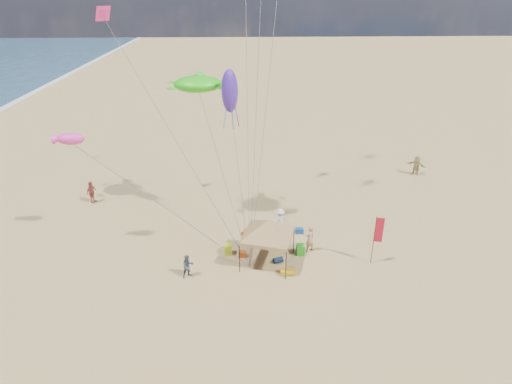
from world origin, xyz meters
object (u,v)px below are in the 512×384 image
cooler_red (243,254)px  person_near_b (188,266)px  feather_flag (378,233)px  chair_green (300,249)px  beach_cart (288,271)px  chair_yellow (228,249)px  person_far_a (91,192)px  person_near_c (280,220)px  person_near_a (310,239)px  cooler_blue (299,231)px  person_far_c (416,165)px  canopy_tent (268,222)px

cooler_red → person_near_b: person_near_b is taller
feather_flag → chair_green: (-4.49, 1.24, -1.87)m
beach_cart → chair_yellow: bearing=146.6°
cooler_red → person_far_a: bearing=145.2°
person_near_c → person_near_a: bearing=102.6°
cooler_blue → beach_cart: cooler_blue is taller
person_near_c → person_near_b: bearing=21.7°
person_near_b → person_near_c: 7.95m
person_near_b → person_far_c: (19.63, 14.84, 0.16)m
feather_flag → chair_yellow: 9.50m
chair_green → beach_cart: (-1.07, -2.14, -0.15)m
chair_green → beach_cart: chair_green is taller
canopy_tent → feather_flag: canopy_tent is taller
cooler_red → person_far_a: 14.66m
canopy_tent → cooler_blue: 5.11m
feather_flag → person_near_b: bearing=-175.6°
cooler_red → person_far_a: (-12.02, 8.35, 0.73)m
person_far_a → chair_yellow: bearing=-105.5°
feather_flag → person_far_c: size_ratio=1.81×
person_near_c → person_far_c: size_ratio=0.93×
chair_green → person_far_c: bearing=45.3°
beach_cart → person_far_c: 20.18m
chair_yellow → person_near_c: size_ratio=0.41×
canopy_tent → beach_cart: size_ratio=6.13×
cooler_blue → chair_yellow: (-4.99, -2.39, 0.16)m
person_near_b → person_near_c: bearing=10.0°
cooler_blue → beach_cart: size_ratio=0.60×
cooler_blue → person_near_b: size_ratio=0.35×
feather_flag → person_near_a: (-3.86, 1.59, -1.28)m
person_far_a → feather_flag: bearing=-94.8°
person_near_b → beach_cart: bearing=-31.0°
chair_green → person_near_b: (-7.06, -2.12, 0.41)m
person_far_c → cooler_red: bearing=-101.4°
person_far_a → person_far_c: bearing=-60.8°
canopy_tent → chair_yellow: 3.76m
beach_cart → person_near_c: bearing=89.8°
cooler_red → canopy_tent: bearing=-25.1°
chair_yellow → person_far_c: person_far_c is taller
canopy_tent → person_near_a: 3.69m
canopy_tent → beach_cart: (1.15, -1.29, -2.75)m
chair_green → canopy_tent: bearing=-159.1°
person_far_a → person_near_a: bearing=-95.4°
chair_yellow → person_far_c: bearing=35.8°
cooler_blue → person_far_a: size_ratio=0.29×
person_near_a → person_far_c: bearing=-164.4°
chair_yellow → canopy_tent: bearing=-23.9°
cooler_red → person_far_a: person_far_a is taller
beach_cart → chair_green: bearing=63.5°
cooler_blue → cooler_red: bearing=-145.9°
chair_yellow → person_near_a: size_ratio=0.37×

